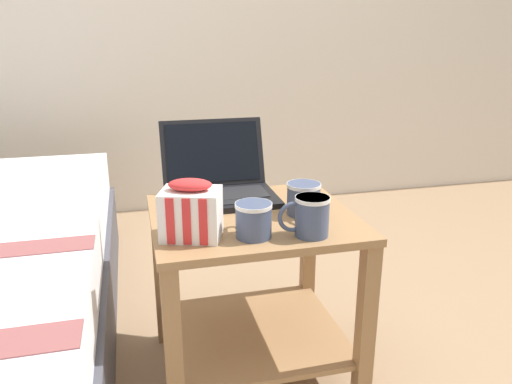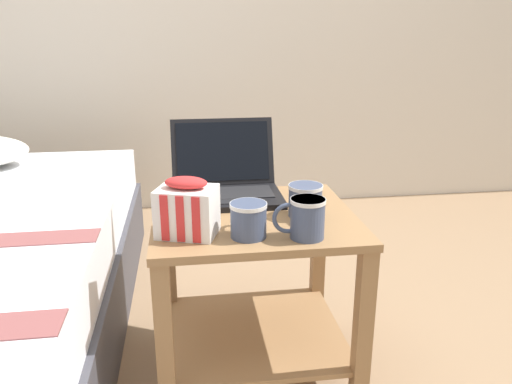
{
  "view_description": "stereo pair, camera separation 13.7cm",
  "coord_description": "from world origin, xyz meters",
  "px_view_note": "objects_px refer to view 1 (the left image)",
  "views": [
    {
      "loc": [
        -0.32,
        -1.3,
        1.02
      ],
      "look_at": [
        0.0,
        -0.04,
        0.6
      ],
      "focal_mm": 35.0,
      "sensor_mm": 36.0,
      "label": 1
    },
    {
      "loc": [
        -0.19,
        -1.33,
        1.02
      ],
      "look_at": [
        0.0,
        -0.04,
        0.6
      ],
      "focal_mm": 35.0,
      "sensor_mm": 36.0,
      "label": 2
    }
  ],
  "objects_px": {
    "mug_front_right": "(311,214)",
    "mug_mid_center": "(304,197)",
    "mug_front_left": "(253,218)",
    "laptop": "(219,183)",
    "snack_bag": "(191,211)",
    "cell_phone": "(304,194)"
  },
  "relations": [
    {
      "from": "mug_front_right",
      "to": "mug_mid_center",
      "type": "distance_m",
      "value": 0.16
    },
    {
      "from": "mug_front_left",
      "to": "mug_front_right",
      "type": "distance_m",
      "value": 0.15
    },
    {
      "from": "laptop",
      "to": "snack_bag",
      "type": "relative_size",
      "value": 1.94
    },
    {
      "from": "laptop",
      "to": "mug_front_right",
      "type": "relative_size",
      "value": 2.5
    },
    {
      "from": "mug_mid_center",
      "to": "mug_front_right",
      "type": "bearing_deg",
      "value": -103.24
    },
    {
      "from": "laptop",
      "to": "cell_phone",
      "type": "distance_m",
      "value": 0.27
    },
    {
      "from": "mug_mid_center",
      "to": "cell_phone",
      "type": "relative_size",
      "value": 0.89
    },
    {
      "from": "snack_bag",
      "to": "mug_front_left",
      "type": "bearing_deg",
      "value": -12.62
    },
    {
      "from": "laptop",
      "to": "mug_front_left",
      "type": "distance_m",
      "value": 0.34
    },
    {
      "from": "mug_front_right",
      "to": "mug_mid_center",
      "type": "height_order",
      "value": "mug_front_right"
    },
    {
      "from": "laptop",
      "to": "mug_front_right",
      "type": "height_order",
      "value": "laptop"
    },
    {
      "from": "mug_front_left",
      "to": "mug_mid_center",
      "type": "relative_size",
      "value": 0.98
    },
    {
      "from": "mug_front_left",
      "to": "mug_mid_center",
      "type": "height_order",
      "value": "same"
    },
    {
      "from": "mug_front_right",
      "to": "laptop",
      "type": "bearing_deg",
      "value": 115.03
    },
    {
      "from": "laptop",
      "to": "mug_front_left",
      "type": "relative_size",
      "value": 2.51
    },
    {
      "from": "mug_mid_center",
      "to": "mug_front_left",
      "type": "bearing_deg",
      "value": -145.69
    },
    {
      "from": "mug_front_right",
      "to": "snack_bag",
      "type": "distance_m",
      "value": 0.3
    },
    {
      "from": "laptop",
      "to": "cell_phone",
      "type": "bearing_deg",
      "value": -12.32
    },
    {
      "from": "laptop",
      "to": "cell_phone",
      "type": "xyz_separation_m",
      "value": [
        0.26,
        -0.06,
        -0.04
      ]
    },
    {
      "from": "snack_bag",
      "to": "mug_mid_center",
      "type": "bearing_deg",
      "value": 14.88
    },
    {
      "from": "mug_front_left",
      "to": "mug_mid_center",
      "type": "bearing_deg",
      "value": 34.31
    },
    {
      "from": "mug_front_left",
      "to": "mug_mid_center",
      "type": "xyz_separation_m",
      "value": [
        0.18,
        0.12,
        0.0
      ]
    }
  ]
}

